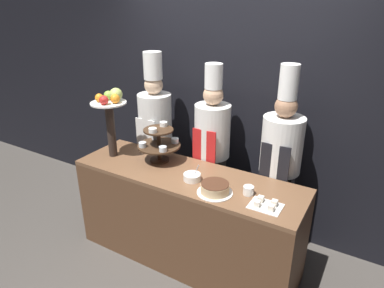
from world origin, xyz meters
name	(u,v)px	position (x,y,z in m)	size (l,w,h in m)	color
ground_plane	(169,277)	(0.00, 0.00, 0.00)	(14.00, 14.00, 0.00)	#47423D
wall_back	(230,97)	(0.00, 1.17, 1.40)	(10.00, 0.06, 2.80)	black
buffet_counter	(187,218)	(0.00, 0.31, 0.46)	(2.09, 0.62, 0.91)	brown
tiered_stand	(159,142)	(-0.36, 0.42, 1.10)	(0.40, 0.40, 0.36)	#3D2819
fruit_pedestal	(111,110)	(-0.81, 0.30, 1.37)	(0.33, 0.33, 0.66)	#2D231E
cake_round	(215,188)	(0.36, 0.16, 0.95)	(0.28, 0.28, 0.09)	white
cup_white	(248,190)	(0.59, 0.27, 0.94)	(0.08, 0.08, 0.07)	white
cake_square_tray	(266,205)	(0.77, 0.18, 0.93)	(0.24, 0.19, 0.05)	white
serving_bowl_near	(192,177)	(0.10, 0.25, 0.94)	(0.15, 0.15, 0.16)	white
chef_left	(156,132)	(-0.69, 0.81, 1.01)	(0.35, 0.35, 1.85)	#28282D
chef_center_left	(212,146)	(-0.01, 0.81, 0.99)	(0.35, 0.35, 1.79)	#38332D
chef_center_right	(280,162)	(0.67, 0.81, 0.99)	(0.36, 0.36, 1.85)	#28282D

